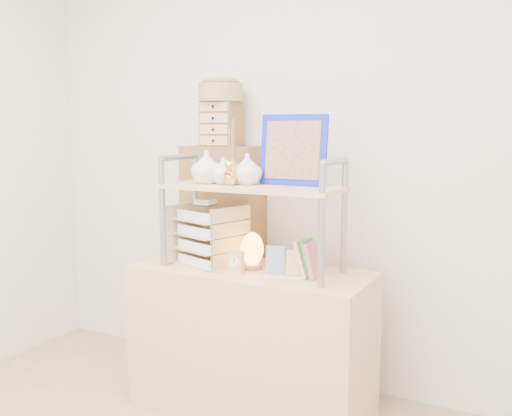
# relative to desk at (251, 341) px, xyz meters

# --- Properties ---
(room_shell) EXTENTS (3.42, 3.41, 2.61)m
(room_shell) POSITION_rel_desk_xyz_m (0.00, -0.81, 1.32)
(room_shell) COLOR silver
(room_shell) RESTS_ON ground
(desk) EXTENTS (1.20, 0.50, 0.75)m
(desk) POSITION_rel_desk_xyz_m (0.00, 0.00, 0.00)
(desk) COLOR tan
(desk) RESTS_ON ground
(cabinet) EXTENTS (0.46, 0.25, 1.35)m
(cabinet) POSITION_rel_desk_xyz_m (-0.38, 0.37, 0.30)
(cabinet) COLOR brown
(cabinet) RESTS_ON ground
(hutch) EXTENTS (0.90, 0.34, 0.77)m
(hutch) POSITION_rel_desk_xyz_m (-0.04, 0.01, 0.82)
(hutch) COLOR gray
(hutch) RESTS_ON desk
(letter_tray) EXTENTS (0.35, 0.34, 0.34)m
(letter_tray) POSITION_rel_desk_xyz_m (-0.26, -0.01, 0.51)
(letter_tray) COLOR tan
(letter_tray) RESTS_ON desk
(salt_lamp) EXTENTS (0.12, 0.11, 0.19)m
(salt_lamp) POSITION_rel_desk_xyz_m (-0.00, 0.01, 0.47)
(salt_lamp) COLOR brown
(salt_lamp) RESTS_ON desk
(desk_clock) EXTENTS (0.08, 0.04, 0.11)m
(desk_clock) POSITION_rel_desk_xyz_m (-0.03, -0.10, 0.43)
(desk_clock) COLOR tan
(desk_clock) RESTS_ON desk
(postcard_stand) EXTENTS (0.20, 0.11, 0.14)m
(postcard_stand) POSITION_rel_desk_xyz_m (0.21, -0.05, 0.42)
(postcard_stand) COLOR white
(postcard_stand) RESTS_ON desk
(drawer_chest) EXTENTS (0.20, 0.16, 0.25)m
(drawer_chest) POSITION_rel_desk_xyz_m (-0.38, 0.35, 1.10)
(drawer_chest) COLOR brown
(drawer_chest) RESTS_ON cabinet
(woven_basket) EXTENTS (0.25, 0.25, 0.10)m
(woven_basket) POSITION_rel_desk_xyz_m (-0.38, 0.35, 1.28)
(woven_basket) COLOR olive
(woven_basket) RESTS_ON drawer_chest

